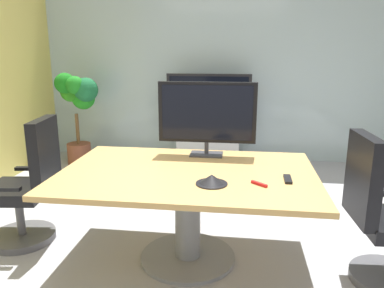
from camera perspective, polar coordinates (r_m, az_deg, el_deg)
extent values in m
plane|color=#99999E|center=(3.24, -0.44, -16.26)|extent=(6.86, 6.86, 0.00)
cube|color=#9EB2B7|center=(5.71, 3.73, 12.11)|extent=(5.27, 0.10, 2.88)
cube|color=#B2894C|center=(2.88, -0.66, -4.50)|extent=(1.93, 1.28, 0.04)
cylinder|color=slate|center=(3.01, -0.64, -11.19)|extent=(0.20, 0.20, 0.70)
cylinder|color=slate|center=(3.17, -0.62, -16.68)|extent=(0.76, 0.76, 0.03)
cylinder|color=#4C4C51|center=(3.75, -24.30, -12.68)|extent=(0.56, 0.56, 0.06)
cylinder|color=#4C4C51|center=(3.66, -24.64, -9.73)|extent=(0.07, 0.07, 0.36)
cube|color=black|center=(3.58, -25.00, -6.50)|extent=(0.54, 0.54, 0.10)
cube|color=black|center=(3.38, -21.44, -1.45)|extent=(0.15, 0.46, 0.60)
cube|color=black|center=(3.76, -23.27, -3.43)|extent=(0.28, 0.09, 0.03)
cube|color=black|center=(3.32, -26.78, -6.10)|extent=(0.28, 0.09, 0.03)
cube|color=black|center=(2.82, 24.51, -4.74)|extent=(0.12, 0.46, 0.60)
cube|color=black|center=(3.21, 26.78, -6.77)|extent=(0.28, 0.07, 0.03)
cube|color=#333338|center=(3.29, 2.21, -1.57)|extent=(0.28, 0.18, 0.02)
cylinder|color=#333338|center=(3.28, 2.22, -0.59)|extent=(0.04, 0.04, 0.10)
cube|color=black|center=(3.22, 2.29, 4.80)|extent=(0.84, 0.04, 0.52)
cube|color=black|center=(3.20, 2.26, 4.74)|extent=(0.77, 0.01, 0.47)
cube|color=#B7BABC|center=(5.54, 2.48, -0.13)|extent=(0.90, 0.36, 0.55)
cube|color=black|center=(5.39, 2.53, 6.57)|extent=(1.20, 0.06, 0.76)
cube|color=black|center=(5.36, 2.50, 6.52)|extent=(1.12, 0.01, 0.69)
cylinder|color=brown|center=(5.80, -16.72, -1.35)|extent=(0.34, 0.34, 0.30)
cylinder|color=brown|center=(5.72, -16.98, 2.22)|extent=(0.05, 0.05, 0.44)
sphere|color=#195F33|center=(5.53, -15.78, 7.93)|extent=(0.34, 0.34, 0.34)
sphere|color=green|center=(5.78, -16.15, 6.72)|extent=(0.34, 0.34, 0.34)
sphere|color=#2B8A1B|center=(5.74, -17.94, 7.58)|extent=(0.29, 0.29, 0.29)
sphere|color=#176F18|center=(5.62, -18.72, 8.72)|extent=(0.29, 0.29, 0.29)
sphere|color=#1D7C1F|center=(5.49, -17.34, 8.53)|extent=(0.25, 0.25, 0.25)
cone|color=black|center=(2.59, 3.01, -5.37)|extent=(0.19, 0.19, 0.07)
cylinder|color=black|center=(2.60, 3.00, -6.02)|extent=(0.22, 0.22, 0.01)
cube|color=black|center=(2.75, 14.31, -5.17)|extent=(0.05, 0.17, 0.02)
cube|color=red|center=(2.61, 10.15, -5.97)|extent=(0.11, 0.10, 0.02)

